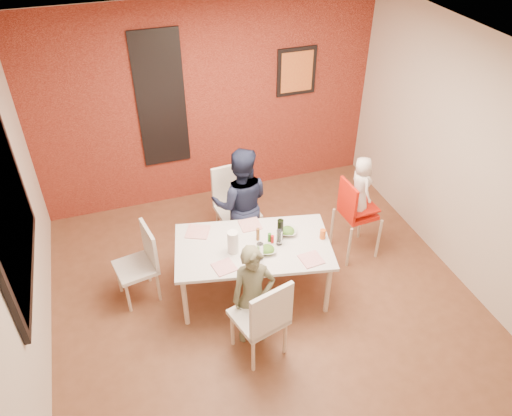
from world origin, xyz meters
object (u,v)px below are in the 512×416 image
object	(u,v)px
chair_near	(264,317)
child_near	(253,296)
dining_table	(253,250)
chair_left	(142,260)
child_far	(241,204)
toddler	(361,186)
wine_bottle	(280,230)
chair_far	(234,202)
paper_towel_roll	(233,242)
high_chair	(355,211)

from	to	relation	value
chair_near	child_near	size ratio (longest dim) A/B	0.84
chair_near	child_near	xyz separation A→B (m)	(-0.02, 0.24, 0.04)
dining_table	chair_left	size ratio (longest dim) A/B	2.01
child_far	toddler	distance (m)	1.38
chair_near	wine_bottle	size ratio (longest dim) A/B	3.87
child_near	toddler	xyz separation A→B (m)	(1.56, 0.86, 0.39)
chair_far	toddler	world-z (taller)	toddler
dining_table	chair_near	size ratio (longest dim) A/B	1.82
chair_far	child_far	distance (m)	0.29
dining_table	wine_bottle	size ratio (longest dim) A/B	7.04
child_far	paper_towel_roll	xyz separation A→B (m)	(-0.31, -0.73, 0.09)
chair_near	high_chair	distance (m)	1.87
dining_table	chair_left	world-z (taller)	chair_left
chair_left	wine_bottle	xyz separation A→B (m)	(1.44, -0.34, 0.31)
child_near	wine_bottle	distance (m)	0.82
chair_left	toddler	xyz separation A→B (m)	(2.50, -0.09, 0.48)
chair_near	wine_bottle	distance (m)	1.01
chair_left	toddler	size ratio (longest dim) A/B	1.23
child_far	chair_far	bearing A→B (deg)	-72.24
child_far	paper_towel_roll	bearing A→B (deg)	82.93
dining_table	toddler	distance (m)	1.43
child_near	paper_towel_roll	size ratio (longest dim) A/B	4.57
child_near	wine_bottle	world-z (taller)	child_near
chair_far	child_near	distance (m)	1.58
high_chair	paper_towel_roll	world-z (taller)	high_chair
child_near	chair_near	bearing A→B (deg)	-77.02
dining_table	high_chair	xyz separation A→B (m)	(1.33, 0.26, 0.01)
chair_near	chair_far	size ratio (longest dim) A/B	0.96
child_far	toddler	world-z (taller)	child_far
chair_left	wine_bottle	bearing A→B (deg)	65.82
child_near	child_far	bearing A→B (deg)	85.34
dining_table	chair_far	distance (m)	0.96
toddler	paper_towel_roll	distance (m)	1.62
chair_left	chair_near	bearing A→B (deg)	28.14
chair_far	dining_table	bearing A→B (deg)	-99.74
high_chair	child_near	world-z (taller)	child_near
chair_left	child_near	xyz separation A→B (m)	(0.94, -0.95, 0.09)
chair_near	chair_far	xyz separation A→B (m)	(0.25, 1.80, 0.02)
high_chair	child_far	xyz separation A→B (m)	(-1.25, 0.45, 0.09)
dining_table	chair_near	xyz separation A→B (m)	(-0.17, -0.84, -0.07)
dining_table	chair_far	xyz separation A→B (m)	(0.08, 0.96, -0.05)
high_chair	child_near	bearing A→B (deg)	115.54
chair_left	paper_towel_roll	size ratio (longest dim) A/B	3.48
chair_near	paper_towel_roll	distance (m)	0.86
child_near	dining_table	bearing A→B (deg)	79.32
chair_far	child_near	bearing A→B (deg)	-105.13
chair_near	toddler	world-z (taller)	toddler
chair_far	paper_towel_roll	world-z (taller)	chair_far
chair_near	paper_towel_roll	xyz separation A→B (m)	(-0.05, 0.82, 0.26)
child_far	wine_bottle	world-z (taller)	child_far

